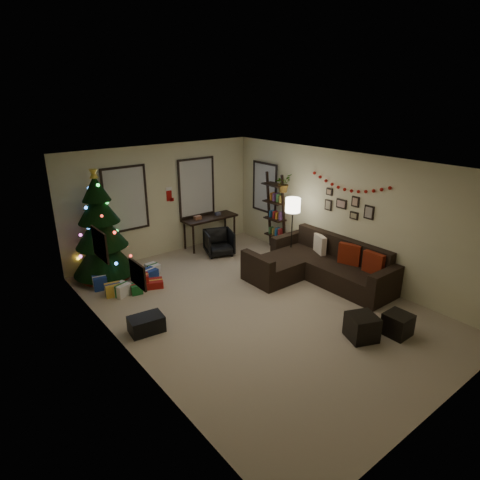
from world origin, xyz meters
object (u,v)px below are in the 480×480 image
(sofa, at_px, (318,267))
(desk, at_px, (210,220))
(bookshelf, at_px, (275,214))
(christmas_tree, at_px, (101,233))
(desk_chair, at_px, (219,242))

(sofa, bearing_deg, desk, 101.90)
(sofa, height_order, bookshelf, bookshelf)
(desk, height_order, bookshelf, bookshelf)
(sofa, height_order, desk, sofa)
(sofa, bearing_deg, bookshelf, 75.84)
(christmas_tree, xyz_separation_m, desk, (2.90, 0.17, -0.32))
(desk_chair, bearing_deg, bookshelf, -5.04)
(christmas_tree, xyz_separation_m, sofa, (3.56, -2.96, -0.73))
(christmas_tree, relative_size, desk, 1.68)
(sofa, relative_size, desk_chair, 4.52)
(desk, relative_size, bookshelf, 0.73)
(desk_chair, height_order, bookshelf, bookshelf)
(christmas_tree, distance_m, desk, 2.93)
(desk_chair, bearing_deg, desk, 94.94)
(sofa, bearing_deg, desk_chair, 108.63)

